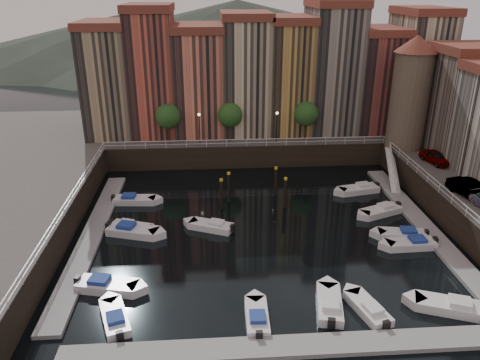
{
  "coord_description": "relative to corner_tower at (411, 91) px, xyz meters",
  "views": [
    {
      "loc": [
        -4.85,
        -40.88,
        22.28
      ],
      "look_at": [
        -1.7,
        4.0,
        3.39
      ],
      "focal_mm": 35.0,
      "sensor_mm": 36.0,
      "label": 1
    }
  ],
  "objects": [
    {
      "name": "dock_near",
      "position": [
        -20.0,
        -31.5,
        -10.02
      ],
      "size": [
        30.0,
        2.0,
        0.35
      ],
      "primitive_type": "cube",
      "color": "gray",
      "rests_on": "ground"
    },
    {
      "name": "corner_tower",
      "position": [
        0.0,
        0.0,
        0.0
      ],
      "size": [
        5.2,
        5.2,
        13.8
      ],
      "color": "#6B5B4C",
      "rests_on": "quay_right"
    },
    {
      "name": "dock_left",
      "position": [
        -36.2,
        -15.5,
        -10.02
      ],
      "size": [
        2.0,
        28.0,
        0.35
      ],
      "primitive_type": "cube",
      "color": "gray",
      "rests_on": "ground"
    },
    {
      "name": "boat_near_1",
      "position": [
        -21.74,
        -28.62,
        -9.85
      ],
      "size": [
        1.74,
        4.42,
        1.01
      ],
      "rotation": [
        0.0,
        0.0,
        1.54
      ],
      "color": "silver",
      "rests_on": "ground"
    },
    {
      "name": "boat_near_3",
      "position": [
        -13.52,
        -28.27,
        -9.85
      ],
      "size": [
        2.73,
        4.59,
        1.03
      ],
      "rotation": [
        0.0,
        0.0,
        1.85
      ],
      "color": "silver",
      "rests_on": "ground"
    },
    {
      "name": "promenade_trees",
      "position": [
        -21.33,
        3.7,
        -3.61
      ],
      "size": [
        21.2,
        3.2,
        5.2
      ],
      "color": "black",
      "rests_on": "quay_far"
    },
    {
      "name": "car_a",
      "position": [
        1.22,
        -6.28,
        -6.47
      ],
      "size": [
        2.61,
        4.54,
        1.45
      ],
      "primitive_type": "imported",
      "rotation": [
        0.0,
        0.0,
        0.22
      ],
      "color": "gray",
      "rests_on": "quay_right"
    },
    {
      "name": "boat_near_0",
      "position": [
        -31.84,
        -28.05,
        -9.84
      ],
      "size": [
        2.93,
        4.61,
        1.04
      ],
      "rotation": [
        0.0,
        0.0,
        1.9
      ],
      "color": "silver",
      "rests_on": "ground"
    },
    {
      "name": "boat_right_0",
      "position": [
        -7.37,
        -28.45,
        -9.8
      ],
      "size": [
        5.21,
        3.49,
        1.18
      ],
      "rotation": [
        0.0,
        0.0,
        2.77
      ],
      "color": "silver",
      "rests_on": "ground"
    },
    {
      "name": "boat_right_2",
      "position": [
        -6.7,
        -17.68,
        -9.83
      ],
      "size": [
        4.75,
        2.32,
        1.07
      ],
      "rotation": [
        0.0,
        0.0,
        2.99
      ],
      "color": "silver",
      "rests_on": "ground"
    },
    {
      "name": "car_b",
      "position": [
        0.39,
        -15.55,
        -6.39
      ],
      "size": [
        3.0,
        5.16,
        1.61
      ],
      "primitive_type": "imported",
      "rotation": [
        0.0,
        0.0,
        0.28
      ],
      "color": "gray",
      "rests_on": "quay_right"
    },
    {
      "name": "street_lamps",
      "position": [
        -21.0,
        2.7,
        -4.3
      ],
      "size": [
        10.36,
        0.36,
        4.18
      ],
      "color": "black",
      "rests_on": "quay_far"
    },
    {
      "name": "mooring_pilings",
      "position": [
        -20.19,
        -9.1,
        -8.54
      ],
      "size": [
        7.15,
        3.48,
        3.78
      ],
      "color": "black",
      "rests_on": "ground"
    },
    {
      "name": "boat_left_3",
      "position": [
        -32.74,
        -14.33,
        -9.86
      ],
      "size": [
        4.38,
        2.82,
        0.99
      ],
      "rotation": [
        0.0,
        0.0,
        -0.34
      ],
      "color": "silver",
      "rests_on": "ground"
    },
    {
      "name": "far_terrace",
      "position": [
        -16.69,
        9.0,
        0.76
      ],
      "size": [
        48.7,
        10.3,
        17.5
      ],
      "color": "#9C8563",
      "rests_on": "quay_far"
    },
    {
      "name": "ground",
      "position": [
        -20.0,
        -14.5,
        -10.19
      ],
      "size": [
        200.0,
        200.0,
        0.0
      ],
      "primitive_type": "plane",
      "color": "black",
      "rests_on": "ground"
    },
    {
      "name": "boat_right_3",
      "position": [
        -6.97,
        -12.67,
        -9.82
      ],
      "size": [
        4.87,
        3.29,
        1.1
      ],
      "rotation": [
        0.0,
        0.0,
        3.52
      ],
      "color": "silver",
      "rests_on": "ground"
    },
    {
      "name": "boat_left_4",
      "position": [
        -33.28,
        -8.14,
        -9.82
      ],
      "size": [
        4.86,
        2.07,
        1.1
      ],
      "rotation": [
        0.0,
        0.0,
        -0.07
      ],
      "color": "silver",
      "rests_on": "ground"
    },
    {
      "name": "gangway",
      "position": [
        -2.9,
        -4.5,
        -8.28
      ],
      "size": [
        2.78,
        8.32,
        3.73
      ],
      "color": "white",
      "rests_on": "ground"
    },
    {
      "name": "boat_near_2",
      "position": [
        -16.26,
        -27.63,
        -9.81
      ],
      "size": [
        2.63,
        5.03,
        1.13
      ],
      "rotation": [
        0.0,
        0.0,
        1.38
      ],
      "color": "silver",
      "rests_on": "ground"
    },
    {
      "name": "boat_right_4",
      "position": [
        -7.6,
        -7.06,
        -9.82
      ],
      "size": [
        5.01,
        2.68,
        1.12
      ],
      "rotation": [
        0.0,
        0.0,
        3.35
      ],
      "color": "silver",
      "rests_on": "ground"
    },
    {
      "name": "quay_far",
      "position": [
        -20.0,
        11.5,
        -8.69
      ],
      "size": [
        80.0,
        20.0,
        3.0
      ],
      "primitive_type": "cube",
      "color": "black",
      "rests_on": "ground"
    },
    {
      "name": "dock_right",
      "position": [
        -3.8,
        -15.5,
        -10.02
      ],
      "size": [
        2.0,
        28.0,
        0.35
      ],
      "primitive_type": "cube",
      "color": "gray",
      "rests_on": "ground"
    },
    {
      "name": "boat_left_2",
      "position": [
        -32.46,
        -15.26,
        -9.79
      ],
      "size": [
        5.35,
        3.23,
        1.2
      ],
      "rotation": [
        0.0,
        0.0,
        -0.29
      ],
      "color": "silver",
      "rests_on": "ground"
    },
    {
      "name": "boat_extra_899",
      "position": [
        -24.76,
        -14.76,
        -9.84
      ],
      "size": [
        4.64,
        3.24,
        1.05
      ],
      "rotation": [
        0.0,
        0.0,
        2.73
      ],
      "color": "silver",
      "rests_on": "ground"
    },
    {
      "name": "boat_right_1",
      "position": [
        -6.57,
        -19.46,
        -9.83
      ],
      "size": [
        4.76,
        1.84,
        1.09
      ],
      "rotation": [
        0.0,
        0.0,
        3.17
      ],
      "color": "silver",
      "rests_on": "ground"
    },
    {
      "name": "railings",
      "position": [
        -20.0,
        -9.62,
        -6.41
      ],
      "size": [
        36.08,
        34.04,
        0.52
      ],
      "color": "white",
      "rests_on": "ground"
    },
    {
      "name": "boat_left_0",
      "position": [
        -33.2,
        -24.05,
        -9.8
      ],
      "size": [
        5.22,
        2.87,
        1.17
      ],
      "rotation": [
        0.0,
        0.0,
        -0.22
      ],
      "color": "silver",
      "rests_on": "ground"
    },
    {
      "name": "mountains",
      "position": [
        -18.28,
        95.5,
        -2.28
      ],
      "size": [
        145.0,
        100.0,
        18.0
      ],
      "color": "#2D382D",
      "rests_on": "ground"
    }
  ]
}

